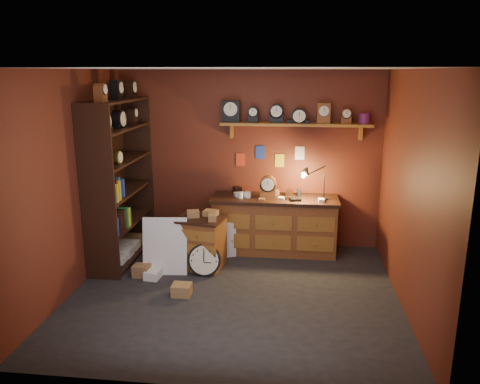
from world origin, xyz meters
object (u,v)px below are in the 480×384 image
low_cabinet (201,240)px  big_round_clock (204,260)px  shelving_unit (118,174)px  workbench (274,221)px

low_cabinet → big_round_clock: (0.10, -0.27, -0.18)m
low_cabinet → big_round_clock: low_cabinet is taller
shelving_unit → low_cabinet: size_ratio=3.18×
shelving_unit → big_round_clock: (1.33, -0.49, -1.04)m
shelving_unit → workbench: 2.40m
workbench → big_round_clock: 1.35m
workbench → big_round_clock: workbench is taller
low_cabinet → big_round_clock: bearing=-59.7°
shelving_unit → big_round_clock: size_ratio=5.77×
shelving_unit → big_round_clock: bearing=-20.3°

